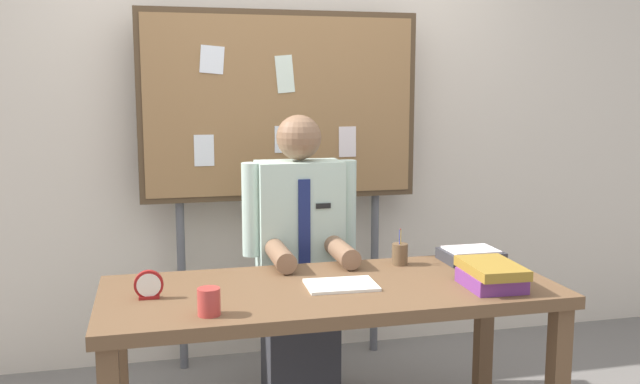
{
  "coord_description": "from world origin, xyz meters",
  "views": [
    {
      "loc": [
        -0.67,
        -2.55,
        1.5
      ],
      "look_at": [
        0.0,
        0.18,
        1.08
      ],
      "focal_mm": 38.65,
      "sensor_mm": 36.0,
      "label": 1
    }
  ],
  "objects_px": {
    "book_stack": "(491,275)",
    "coffee_mug": "(209,302)",
    "desk": "(331,307)",
    "paper_tray": "(471,255)",
    "bulletin_board": "(281,111)",
    "open_notebook": "(341,285)",
    "desk_clock": "(149,286)",
    "pen_holder": "(400,254)",
    "person": "(300,269)"
  },
  "relations": [
    {
      "from": "book_stack",
      "to": "coffee_mug",
      "type": "bearing_deg",
      "value": -176.2
    },
    {
      "from": "desk",
      "to": "paper_tray",
      "type": "xyz_separation_m",
      "value": [
        0.72,
        0.23,
        0.11
      ]
    },
    {
      "from": "bulletin_board",
      "to": "book_stack",
      "type": "distance_m",
      "value": 1.48
    },
    {
      "from": "open_notebook",
      "to": "book_stack",
      "type": "bearing_deg",
      "value": -14.92
    },
    {
      "from": "bulletin_board",
      "to": "desk_clock",
      "type": "height_order",
      "value": "bulletin_board"
    },
    {
      "from": "bulletin_board",
      "to": "pen_holder",
      "type": "relative_size",
      "value": 11.88
    },
    {
      "from": "person",
      "to": "desk_clock",
      "type": "height_order",
      "value": "person"
    },
    {
      "from": "desk",
      "to": "coffee_mug",
      "type": "bearing_deg",
      "value": -153.79
    },
    {
      "from": "book_stack",
      "to": "desk_clock",
      "type": "xyz_separation_m",
      "value": [
        -1.31,
        0.17,
        -0.0
      ]
    },
    {
      "from": "person",
      "to": "pen_holder",
      "type": "height_order",
      "value": "person"
    },
    {
      "from": "desk",
      "to": "open_notebook",
      "type": "height_order",
      "value": "open_notebook"
    },
    {
      "from": "desk_clock",
      "to": "person",
      "type": "bearing_deg",
      "value": 39.73
    },
    {
      "from": "bulletin_board",
      "to": "book_stack",
      "type": "xyz_separation_m",
      "value": [
        0.61,
        -1.21,
        -0.6
      ]
    },
    {
      "from": "person",
      "to": "coffee_mug",
      "type": "relative_size",
      "value": 14.34
    },
    {
      "from": "person",
      "to": "paper_tray",
      "type": "bearing_deg",
      "value": -26.34
    },
    {
      "from": "pen_holder",
      "to": "bulletin_board",
      "type": "bearing_deg",
      "value": 115.75
    },
    {
      "from": "bulletin_board",
      "to": "paper_tray",
      "type": "distance_m",
      "value": 1.25
    },
    {
      "from": "person",
      "to": "pen_holder",
      "type": "bearing_deg",
      "value": -41.51
    },
    {
      "from": "desk",
      "to": "paper_tray",
      "type": "height_order",
      "value": "paper_tray"
    },
    {
      "from": "book_stack",
      "to": "open_notebook",
      "type": "relative_size",
      "value": 1.12
    },
    {
      "from": "desk",
      "to": "pen_holder",
      "type": "xyz_separation_m",
      "value": [
        0.38,
        0.25,
        0.13
      ]
    },
    {
      "from": "desk_clock",
      "to": "book_stack",
      "type": "bearing_deg",
      "value": -7.54
    },
    {
      "from": "bulletin_board",
      "to": "desk",
      "type": "bearing_deg",
      "value": -89.99
    },
    {
      "from": "coffee_mug",
      "to": "person",
      "type": "bearing_deg",
      "value": 58.97
    },
    {
      "from": "bulletin_board",
      "to": "coffee_mug",
      "type": "distance_m",
      "value": 1.5
    },
    {
      "from": "book_stack",
      "to": "pen_holder",
      "type": "height_order",
      "value": "pen_holder"
    },
    {
      "from": "bulletin_board",
      "to": "book_stack",
      "type": "relative_size",
      "value": 6.16
    },
    {
      "from": "book_stack",
      "to": "pen_holder",
      "type": "relative_size",
      "value": 1.93
    },
    {
      "from": "desk",
      "to": "open_notebook",
      "type": "relative_size",
      "value": 6.51
    },
    {
      "from": "desk_clock",
      "to": "paper_tray",
      "type": "distance_m",
      "value": 1.43
    },
    {
      "from": "pen_holder",
      "to": "paper_tray",
      "type": "relative_size",
      "value": 0.62
    },
    {
      "from": "desk_clock",
      "to": "coffee_mug",
      "type": "height_order",
      "value": "desk_clock"
    },
    {
      "from": "person",
      "to": "pen_holder",
      "type": "relative_size",
      "value": 8.62
    },
    {
      "from": "desk_clock",
      "to": "coffee_mug",
      "type": "bearing_deg",
      "value": -50.73
    },
    {
      "from": "book_stack",
      "to": "open_notebook",
      "type": "height_order",
      "value": "book_stack"
    },
    {
      "from": "desk",
      "to": "bulletin_board",
      "type": "xyz_separation_m",
      "value": [
        -0.0,
        1.04,
        0.74
      ]
    },
    {
      "from": "bulletin_board",
      "to": "desk_clock",
      "type": "relative_size",
      "value": 17.65
    },
    {
      "from": "bulletin_board",
      "to": "pen_holder",
      "type": "xyz_separation_m",
      "value": [
        0.38,
        -0.79,
        -0.61
      ]
    },
    {
      "from": "bulletin_board",
      "to": "paper_tray",
      "type": "height_order",
      "value": "bulletin_board"
    },
    {
      "from": "paper_tray",
      "to": "coffee_mug",
      "type": "bearing_deg",
      "value": -158.68
    },
    {
      "from": "desk",
      "to": "person",
      "type": "xyz_separation_m",
      "value": [
        0.0,
        0.58,
        0.0
      ]
    },
    {
      "from": "desk",
      "to": "paper_tray",
      "type": "relative_size",
      "value": 6.89
    },
    {
      "from": "desk_clock",
      "to": "coffee_mug",
      "type": "distance_m",
      "value": 0.32
    },
    {
      "from": "book_stack",
      "to": "paper_tray",
      "type": "relative_size",
      "value": 1.19
    },
    {
      "from": "coffee_mug",
      "to": "paper_tray",
      "type": "height_order",
      "value": "coffee_mug"
    },
    {
      "from": "open_notebook",
      "to": "coffee_mug",
      "type": "height_order",
      "value": "coffee_mug"
    },
    {
      "from": "desk_clock",
      "to": "paper_tray",
      "type": "height_order",
      "value": "desk_clock"
    },
    {
      "from": "desk",
      "to": "desk_clock",
      "type": "relative_size",
      "value": 16.63
    },
    {
      "from": "person",
      "to": "book_stack",
      "type": "relative_size",
      "value": 4.47
    },
    {
      "from": "person",
      "to": "desk_clock",
      "type": "bearing_deg",
      "value": -140.27
    }
  ]
}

